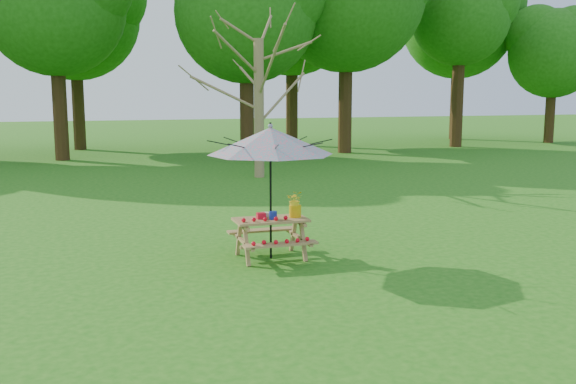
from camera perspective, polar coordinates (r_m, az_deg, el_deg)
name	(u,v)px	position (r m, az deg, el deg)	size (l,w,h in m)	color
picnic_table	(271,239)	(10.65, -1.53, -4.19)	(1.20, 1.32, 0.67)	olive
patio_umbrella	(270,141)	(10.41, -1.58, 4.54)	(2.39, 2.39, 2.25)	black
produce_bins	(267,215)	(10.59, -1.87, -2.08)	(0.31, 0.39, 0.13)	red
tomatoes_row	(265,219)	(10.36, -2.06, -2.42)	(0.77, 0.13, 0.07)	red
flower_bucket	(295,203)	(10.66, 0.64, -1.00)	(0.34, 0.32, 0.44)	#E1A30B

